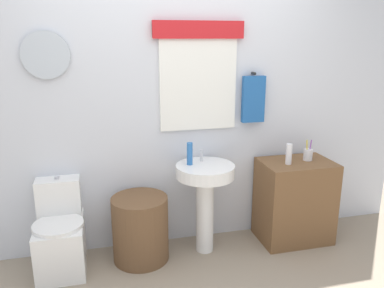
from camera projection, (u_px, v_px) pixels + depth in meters
name	position (u px, v px, depth m)	size (l,w,h in m)	color
back_wall	(173.00, 97.00, 3.26)	(4.40, 0.18, 2.60)	silver
toilet	(61.00, 235.00, 3.05)	(0.38, 0.51, 0.72)	white
laundry_hamper	(140.00, 229.00, 3.17)	(0.46, 0.46, 0.55)	brown
pedestal_sink	(205.00, 188.00, 3.22)	(0.49, 0.49, 0.78)	white
faucet	(201.00, 155.00, 3.27)	(0.03, 0.03, 0.10)	silver
wooden_cabinet	(294.00, 201.00, 3.47)	(0.63, 0.44, 0.74)	brown
soap_bottle	(190.00, 154.00, 3.16)	(0.05, 0.05, 0.19)	#2D6BB7
lotion_bottle	(289.00, 154.00, 3.29)	(0.05, 0.05, 0.18)	white
toothbrush_cup	(308.00, 154.00, 3.40)	(0.08, 0.08, 0.19)	silver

